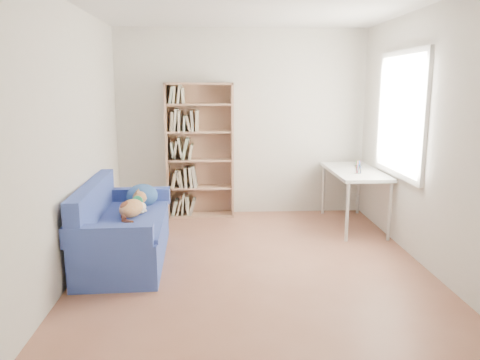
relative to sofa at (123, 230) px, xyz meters
name	(u,v)px	position (x,y,z in m)	size (l,w,h in m)	color
ground	(252,262)	(1.36, -0.19, -0.32)	(4.00, 4.00, 0.00)	brown
room_shell	(263,105)	(1.46, -0.16, 1.31)	(3.54, 4.04, 2.62)	silver
sofa	(123,230)	(0.00, 0.00, 0.00)	(0.87, 1.71, 0.83)	navy
bookshelf	(200,156)	(0.78, 1.65, 0.54)	(0.93, 0.29, 1.86)	#A8785A
desk	(355,175)	(2.79, 1.05, 0.36)	(0.61, 1.33, 0.75)	silver
pen_cup	(358,168)	(2.76, 0.83, 0.49)	(0.09, 0.09, 0.16)	white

